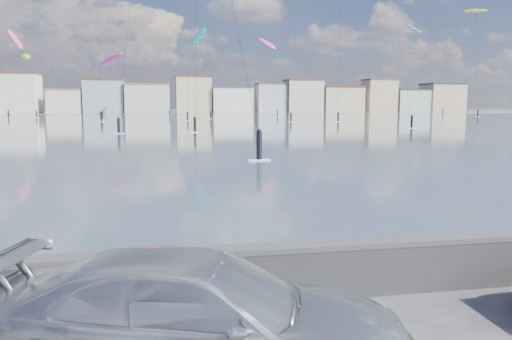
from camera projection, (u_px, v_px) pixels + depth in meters
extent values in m
cube|color=#364757|center=(167.00, 123.00, 95.28)|extent=(500.00, 177.00, 0.00)
cube|color=#4C473D|center=(164.00, 113.00, 201.01)|extent=(500.00, 60.00, 0.00)
cube|color=#28282B|center=(213.00, 280.00, 8.69)|extent=(400.00, 0.35, 0.90)
cylinder|color=#28282B|center=(213.00, 255.00, 8.63)|extent=(400.00, 0.36, 0.36)
cube|color=beige|center=(17.00, 94.00, 177.05)|extent=(15.00, 12.00, 14.00)
cube|color=#562D23|center=(15.00, 73.00, 176.10)|extent=(15.30, 12.24, 0.60)
cube|color=beige|center=(66.00, 102.00, 180.42)|extent=(12.00, 10.00, 8.50)
cube|color=brown|center=(65.00, 89.00, 179.83)|extent=(12.24, 10.20, 0.60)
cube|color=#9EA8B7|center=(104.00, 97.00, 182.66)|extent=(14.00, 11.00, 12.00)
cube|color=#562D23|center=(104.00, 80.00, 181.83)|extent=(14.28, 11.22, 0.60)
cube|color=beige|center=(148.00, 100.00, 185.59)|extent=(16.00, 13.00, 10.50)
cube|color=brown|center=(147.00, 84.00, 184.86)|extent=(16.32, 13.26, 0.60)
cube|color=beige|center=(193.00, 96.00, 188.49)|extent=(13.00, 10.00, 13.50)
cube|color=#562D23|center=(193.00, 77.00, 187.57)|extent=(13.26, 10.20, 0.60)
cube|color=white|center=(231.00, 101.00, 191.40)|extent=(15.00, 12.00, 9.50)
cube|color=#4C423D|center=(231.00, 88.00, 190.74)|extent=(15.30, 12.24, 0.60)
cube|color=#B2B7C6|center=(271.00, 99.00, 194.13)|extent=(11.00, 9.00, 11.00)
cube|color=#4C423D|center=(271.00, 84.00, 193.37)|extent=(11.22, 9.18, 0.60)
cube|color=beige|center=(303.00, 97.00, 196.41)|extent=(14.00, 11.00, 12.50)
cube|color=brown|center=(303.00, 80.00, 195.55)|extent=(14.28, 11.22, 0.60)
cube|color=beige|center=(340.00, 101.00, 199.40)|extent=(16.00, 12.00, 10.00)
cube|color=#562D23|center=(341.00, 87.00, 198.70)|extent=(16.32, 12.24, 0.60)
cube|color=#CCB293|center=(379.00, 97.00, 202.21)|extent=(12.00, 10.00, 13.00)
cube|color=#4C423D|center=(380.00, 80.00, 201.32)|extent=(12.24, 10.20, 0.60)
cube|color=#B7C6BC|center=(410.00, 102.00, 204.94)|extent=(14.00, 11.00, 9.00)
cube|color=#383330|center=(410.00, 90.00, 204.31)|extent=(14.28, 11.22, 0.60)
cube|color=#CCB293|center=(442.00, 99.00, 207.42)|extent=(15.00, 12.00, 11.50)
cube|color=#2D2D33|center=(443.00, 84.00, 206.63)|extent=(15.30, 12.24, 0.60)
imported|color=silver|center=(200.00, 317.00, 6.36)|extent=(5.90, 3.59, 1.60)
cube|color=white|center=(259.00, 160.00, 31.06)|extent=(1.40, 0.42, 0.08)
cylinder|color=black|center=(259.00, 146.00, 30.94)|extent=(0.36, 0.36, 1.70)
sphere|color=black|center=(259.00, 131.00, 30.82)|extent=(0.28, 0.28, 0.28)
ellipsoid|color=#8CD826|center=(25.00, 57.00, 135.29)|extent=(5.24, 8.06, 3.40)
cube|color=white|center=(37.00, 118.00, 130.29)|extent=(1.40, 0.42, 0.08)
cylinder|color=black|center=(36.00, 114.00, 130.18)|extent=(0.36, 0.36, 1.70)
sphere|color=black|center=(36.00, 111.00, 130.06)|extent=(0.28, 0.28, 0.28)
cylinder|color=black|center=(31.00, 84.00, 132.71)|extent=(3.93, 8.08, 15.07)
ellipsoid|color=#E5338C|center=(267.00, 44.00, 149.80)|extent=(6.09, 6.65, 5.06)
cube|color=white|center=(277.00, 116.00, 142.29)|extent=(1.40, 0.42, 0.08)
cylinder|color=black|center=(277.00, 113.00, 142.17)|extent=(0.36, 0.36, 1.70)
sphere|color=black|center=(277.00, 110.00, 142.05)|extent=(0.28, 0.28, 0.28)
cylinder|color=black|center=(272.00, 77.00, 145.96)|extent=(0.79, 10.77, 20.25)
cube|color=white|center=(195.00, 132.00, 62.14)|extent=(1.40, 0.42, 0.08)
cylinder|color=black|center=(195.00, 125.00, 62.02)|extent=(0.36, 0.36, 1.70)
sphere|color=black|center=(195.00, 118.00, 61.91)|extent=(0.28, 0.28, 0.28)
cylinder|color=black|center=(195.00, 27.00, 64.09)|extent=(0.97, 7.41, 24.03)
cube|color=white|center=(119.00, 133.00, 59.72)|extent=(1.40, 0.42, 0.08)
cylinder|color=black|center=(119.00, 126.00, 59.60)|extent=(0.36, 0.36, 1.70)
sphere|color=black|center=(118.00, 118.00, 59.49)|extent=(0.28, 0.28, 0.28)
ellipsoid|color=#E5338C|center=(112.00, 59.00, 112.20)|extent=(7.58, 9.43, 3.21)
cube|color=white|center=(101.00, 122.00, 99.01)|extent=(1.40, 0.42, 0.08)
cylinder|color=black|center=(101.00, 117.00, 98.90)|extent=(0.36, 0.36, 1.70)
sphere|color=black|center=(101.00, 113.00, 98.78)|extent=(0.28, 0.28, 0.28)
cylinder|color=black|center=(107.00, 86.00, 105.53)|extent=(1.14, 15.16, 12.30)
ellipsoid|color=#19BFBF|center=(414.00, 29.00, 168.57)|extent=(4.15, 7.65, 4.78)
cube|color=white|center=(443.00, 115.00, 159.09)|extent=(1.40, 0.42, 0.08)
cylinder|color=black|center=(443.00, 112.00, 158.97)|extent=(0.36, 0.36, 1.70)
sphere|color=black|center=(443.00, 110.00, 158.85)|extent=(0.28, 0.28, 0.28)
cylinder|color=black|center=(428.00, 69.00, 163.75)|extent=(3.54, 14.27, 27.47)
cube|color=white|center=(188.00, 121.00, 105.73)|extent=(1.40, 0.42, 0.08)
cylinder|color=black|center=(188.00, 116.00, 105.61)|extent=(0.36, 0.36, 1.70)
sphere|color=black|center=(188.00, 112.00, 105.49)|extent=(0.28, 0.28, 0.28)
cylinder|color=black|center=(189.00, 42.00, 109.07)|extent=(1.97, 11.08, 31.34)
ellipsoid|color=yellow|center=(475.00, 11.00, 145.64)|extent=(7.85, 3.27, 1.20)
cube|color=white|center=(478.00, 116.00, 143.22)|extent=(1.40, 0.42, 0.08)
cylinder|color=black|center=(478.00, 113.00, 143.10)|extent=(0.36, 0.36, 1.70)
sphere|color=black|center=(478.00, 110.00, 142.99)|extent=(0.28, 0.28, 0.28)
cylinder|color=black|center=(477.00, 61.00, 144.35)|extent=(1.63, 6.32, 29.30)
cube|color=white|center=(102.00, 120.00, 111.31)|extent=(1.40, 0.42, 0.08)
cylinder|color=black|center=(102.00, 116.00, 111.19)|extent=(0.36, 0.36, 1.70)
sphere|color=black|center=(102.00, 112.00, 111.07)|extent=(0.28, 0.28, 0.28)
cylinder|color=black|center=(98.00, 35.00, 113.08)|extent=(1.37, 9.04, 35.60)
cube|color=white|center=(291.00, 122.00, 100.06)|extent=(1.40, 0.42, 0.08)
cylinder|color=black|center=(291.00, 117.00, 99.95)|extent=(0.36, 0.36, 1.70)
sphere|color=black|center=(291.00, 113.00, 99.83)|extent=(0.28, 0.28, 0.28)
cylinder|color=black|center=(279.00, 39.00, 105.20)|extent=(1.55, 15.49, 31.95)
ellipsoid|color=#E5338C|center=(15.00, 39.00, 139.07)|extent=(7.65, 9.87, 8.15)
cube|color=white|center=(9.00, 117.00, 131.45)|extent=(1.40, 0.42, 0.08)
cylinder|color=black|center=(8.00, 114.00, 131.33)|extent=(0.36, 0.36, 1.70)
sphere|color=black|center=(8.00, 111.00, 131.22)|extent=(0.28, 0.28, 0.28)
cylinder|color=black|center=(12.00, 75.00, 135.18)|extent=(0.13, 10.76, 20.33)
cube|color=white|center=(170.00, 116.00, 146.01)|extent=(1.40, 0.42, 0.08)
cylinder|color=black|center=(170.00, 113.00, 145.89)|extent=(0.36, 0.36, 1.70)
sphere|color=black|center=(170.00, 110.00, 145.77)|extent=(0.28, 0.28, 0.28)
cylinder|color=black|center=(174.00, 51.00, 150.88)|extent=(3.61, 14.55, 36.17)
cube|color=white|center=(411.00, 128.00, 72.89)|extent=(1.40, 0.42, 0.08)
cylinder|color=black|center=(412.00, 122.00, 72.77)|extent=(0.36, 0.36, 1.70)
sphere|color=black|center=(412.00, 116.00, 72.65)|extent=(0.28, 0.28, 0.28)
cylinder|color=black|center=(399.00, 41.00, 78.61)|extent=(2.41, 14.94, 24.34)
ellipsoid|color=#19BFBF|center=(199.00, 37.00, 126.12)|extent=(4.67, 7.18, 4.63)
cube|color=white|center=(211.00, 119.00, 117.54)|extent=(1.40, 0.42, 0.08)
cylinder|color=black|center=(211.00, 115.00, 117.43)|extent=(0.36, 0.36, 1.70)
sphere|color=black|center=(211.00, 111.00, 117.31)|extent=(0.28, 0.28, 0.28)
cylinder|color=black|center=(205.00, 74.00, 121.75)|extent=(1.69, 11.86, 19.02)
cube|color=white|center=(338.00, 122.00, 99.84)|extent=(1.40, 0.42, 0.08)
cylinder|color=black|center=(338.00, 117.00, 99.72)|extent=(0.36, 0.36, 1.70)
sphere|color=black|center=(338.00, 113.00, 99.60)|extent=(0.28, 0.28, 0.28)
cylinder|color=black|center=(340.00, 41.00, 102.99)|extent=(3.75, 10.24, 30.43)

